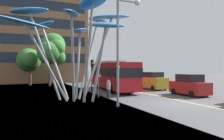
{
  "coord_description": "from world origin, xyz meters",
  "views": [
    {
      "loc": [
        -11.23,
        -13.1,
        2.8
      ],
      "look_at": [
        -1.83,
        8.57,
        2.5
      ],
      "focal_mm": 34.68,
      "sensor_mm": 36.0,
      "label": 1
    }
  ],
  "objects_px": {
    "pedestrian": "(108,89)",
    "no_entry_sign": "(98,81)",
    "traffic_light_kerb_near": "(118,73)",
    "car_side_street": "(126,78)",
    "car_far_side": "(110,76)",
    "car_parked_mid": "(189,85)",
    "traffic_light_kerb_far": "(99,67)",
    "car_parked_far": "(153,81)",
    "red_bus": "(113,74)",
    "leaf_sculpture": "(77,24)",
    "traffic_light_island_mid": "(92,69)",
    "street_lamp": "(123,37)"
  },
  "relations": [
    {
      "from": "car_parked_mid",
      "to": "street_lamp",
      "type": "height_order",
      "value": "street_lamp"
    },
    {
      "from": "red_bus",
      "to": "car_parked_far",
      "type": "relative_size",
      "value": 2.71
    },
    {
      "from": "car_side_street",
      "to": "car_far_side",
      "type": "bearing_deg",
      "value": 87.64
    },
    {
      "from": "red_bus",
      "to": "car_parked_mid",
      "type": "bearing_deg",
      "value": -55.14
    },
    {
      "from": "car_side_street",
      "to": "street_lamp",
      "type": "xyz_separation_m",
      "value": [
        -8.69,
        -16.41,
        3.93
      ]
    },
    {
      "from": "traffic_light_island_mid",
      "to": "no_entry_sign",
      "type": "relative_size",
      "value": 1.59
    },
    {
      "from": "red_bus",
      "to": "car_parked_far",
      "type": "distance_m",
      "value": 5.36
    },
    {
      "from": "car_parked_far",
      "to": "car_far_side",
      "type": "bearing_deg",
      "value": 89.28
    },
    {
      "from": "traffic_light_island_mid",
      "to": "pedestrian",
      "type": "height_order",
      "value": "traffic_light_island_mid"
    },
    {
      "from": "car_side_street",
      "to": "car_far_side",
      "type": "distance_m",
      "value": 7.17
    },
    {
      "from": "traffic_light_kerb_near",
      "to": "street_lamp",
      "type": "xyz_separation_m",
      "value": [
        -0.12,
        -1.16,
        2.62
      ]
    },
    {
      "from": "traffic_light_kerb_far",
      "to": "pedestrian",
      "type": "bearing_deg",
      "value": -92.76
    },
    {
      "from": "red_bus",
      "to": "traffic_light_kerb_near",
      "type": "bearing_deg",
      "value": -111.26
    },
    {
      "from": "red_bus",
      "to": "pedestrian",
      "type": "bearing_deg",
      "value": -116.74
    },
    {
      "from": "street_lamp",
      "to": "leaf_sculpture",
      "type": "bearing_deg",
      "value": 117.27
    },
    {
      "from": "traffic_light_island_mid",
      "to": "car_parked_mid",
      "type": "distance_m",
      "value": 10.45
    },
    {
      "from": "leaf_sculpture",
      "to": "traffic_light_kerb_near",
      "type": "xyz_separation_m",
      "value": [
        2.38,
        -3.23,
        -4.16
      ]
    },
    {
      "from": "traffic_light_island_mid",
      "to": "car_far_side",
      "type": "height_order",
      "value": "traffic_light_island_mid"
    },
    {
      "from": "leaf_sculpture",
      "to": "pedestrian",
      "type": "xyz_separation_m",
      "value": [
        2.73,
        -0.47,
        -5.68
      ]
    },
    {
      "from": "traffic_light_kerb_near",
      "to": "car_parked_far",
      "type": "relative_size",
      "value": 0.77
    },
    {
      "from": "red_bus",
      "to": "pedestrian",
      "type": "distance_m",
      "value": 7.06
    },
    {
      "from": "car_far_side",
      "to": "pedestrian",
      "type": "relative_size",
      "value": 2.39
    },
    {
      "from": "red_bus",
      "to": "no_entry_sign",
      "type": "xyz_separation_m",
      "value": [
        -3.67,
        -5.06,
        -0.41
      ]
    },
    {
      "from": "pedestrian",
      "to": "no_entry_sign",
      "type": "xyz_separation_m",
      "value": [
        -0.53,
        1.17,
        0.69
      ]
    },
    {
      "from": "car_far_side",
      "to": "pedestrian",
      "type": "bearing_deg",
      "value": -113.41
    },
    {
      "from": "red_bus",
      "to": "car_side_street",
      "type": "height_order",
      "value": "red_bus"
    },
    {
      "from": "pedestrian",
      "to": "car_parked_far",
      "type": "bearing_deg",
      "value": 32.42
    },
    {
      "from": "traffic_light_island_mid",
      "to": "car_parked_mid",
      "type": "bearing_deg",
      "value": -38.22
    },
    {
      "from": "leaf_sculpture",
      "to": "street_lamp",
      "type": "bearing_deg",
      "value": -62.73
    },
    {
      "from": "leaf_sculpture",
      "to": "car_side_street",
      "type": "bearing_deg",
      "value": 47.68
    },
    {
      "from": "car_far_side",
      "to": "no_entry_sign",
      "type": "bearing_deg",
      "value": -116.06
    },
    {
      "from": "car_side_street",
      "to": "street_lamp",
      "type": "distance_m",
      "value": 18.98
    },
    {
      "from": "red_bus",
      "to": "no_entry_sign",
      "type": "bearing_deg",
      "value": -125.97
    },
    {
      "from": "traffic_light_kerb_far",
      "to": "car_parked_far",
      "type": "height_order",
      "value": "traffic_light_kerb_far"
    },
    {
      "from": "leaf_sculpture",
      "to": "car_parked_mid",
      "type": "relative_size",
      "value": 2.98
    },
    {
      "from": "car_parked_far",
      "to": "no_entry_sign",
      "type": "bearing_deg",
      "value": -155.06
    },
    {
      "from": "red_bus",
      "to": "no_entry_sign",
      "type": "distance_m",
      "value": 6.26
    },
    {
      "from": "car_far_side",
      "to": "red_bus",
      "type": "bearing_deg",
      "value": -111.8
    },
    {
      "from": "leaf_sculpture",
      "to": "traffic_light_island_mid",
      "type": "relative_size",
      "value": 3.33
    },
    {
      "from": "pedestrian",
      "to": "leaf_sculpture",
      "type": "bearing_deg",
      "value": 170.22
    },
    {
      "from": "car_side_street",
      "to": "traffic_light_kerb_far",
      "type": "bearing_deg",
      "value": -130.23
    },
    {
      "from": "traffic_light_kerb_near",
      "to": "car_far_side",
      "type": "relative_size",
      "value": 0.81
    },
    {
      "from": "car_parked_far",
      "to": "car_side_street",
      "type": "distance_m",
      "value": 7.21
    },
    {
      "from": "no_entry_sign",
      "to": "red_bus",
      "type": "bearing_deg",
      "value": 54.03
    },
    {
      "from": "traffic_light_island_mid",
      "to": "car_parked_far",
      "type": "distance_m",
      "value": 8.32
    },
    {
      "from": "car_parked_far",
      "to": "street_lamp",
      "type": "xyz_separation_m",
      "value": [
        -8.81,
        -9.21,
        3.94
      ]
    },
    {
      "from": "car_far_side",
      "to": "pedestrian",
      "type": "distance_m",
      "value": 21.43
    },
    {
      "from": "traffic_light_kerb_near",
      "to": "car_side_street",
      "type": "relative_size",
      "value": 0.75
    },
    {
      "from": "red_bus",
      "to": "traffic_light_kerb_far",
      "type": "height_order",
      "value": "traffic_light_kerb_far"
    },
    {
      "from": "car_parked_mid",
      "to": "no_entry_sign",
      "type": "xyz_separation_m",
      "value": [
        -8.81,
        2.32,
        0.55
      ]
    }
  ]
}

